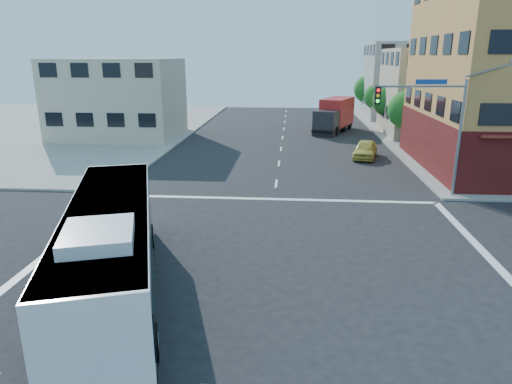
{
  "coord_description": "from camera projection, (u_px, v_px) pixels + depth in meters",
  "views": [
    {
      "loc": [
        0.99,
        -16.61,
        8.27
      ],
      "look_at": [
        -0.73,
        5.04,
        1.77
      ],
      "focal_mm": 32.0,
      "sensor_mm": 36.0,
      "label": 1
    }
  ],
  "objects": [
    {
      "name": "transit_bus",
      "position": [
        112.0,
        248.0,
        15.89
      ],
      "size": [
        6.4,
        12.86,
        3.74
      ],
      "rotation": [
        0.0,
        0.0,
        0.31
      ],
      "color": "black",
      "rests_on": "ground"
    },
    {
      "name": "ground",
      "position": [
        264.0,
        270.0,
        18.31
      ],
      "size": [
        120.0,
        120.0,
        0.0
      ],
      "primitive_type": "plane",
      "color": "black",
      "rests_on": "ground"
    },
    {
      "name": "parked_car",
      "position": [
        365.0,
        149.0,
        38.2
      ],
      "size": [
        2.77,
        4.66,
        1.49
      ],
      "primitive_type": "imported",
      "rotation": [
        0.0,
        0.0,
        -0.25
      ],
      "color": "gold",
      "rests_on": "ground"
    },
    {
      "name": "street_tree_d",
      "position": [
        369.0,
        87.0,
        65.88
      ],
      "size": [
        4.0,
        4.0,
        6.03
      ],
      "color": "#392015",
      "rests_on": "ground"
    },
    {
      "name": "building_west",
      "position": [
        118.0,
        99.0,
        47.08
      ],
      "size": [
        12.06,
        10.06,
        8.0
      ],
      "color": "beige",
      "rests_on": "ground"
    },
    {
      "name": "building_east_far",
      "position": [
        412.0,
        81.0,
        61.4
      ],
      "size": [
        12.06,
        10.06,
        10.0
      ],
      "color": "#9E9F9A",
      "rests_on": "ground"
    },
    {
      "name": "street_tree_b",
      "position": [
        391.0,
        98.0,
        50.63
      ],
      "size": [
        3.8,
        3.8,
        5.79
      ],
      "color": "#392015",
      "rests_on": "ground"
    },
    {
      "name": "building_east_near",
      "position": [
        445.0,
        93.0,
        48.17
      ],
      "size": [
        12.06,
        10.06,
        9.0
      ],
      "color": "tan",
      "rests_on": "ground"
    },
    {
      "name": "street_tree_a",
      "position": [
        408.0,
        107.0,
        43.04
      ],
      "size": [
        3.6,
        3.6,
        5.53
      ],
      "color": "#392015",
      "rests_on": "ground"
    },
    {
      "name": "box_truck",
      "position": [
        334.0,
        116.0,
        51.25
      ],
      "size": [
        5.21,
        8.44,
        3.67
      ],
      "rotation": [
        0.0,
        0.0,
        -0.38
      ],
      "color": "black",
      "rests_on": "ground"
    },
    {
      "name": "street_tree_c",
      "position": [
        378.0,
        95.0,
        58.36
      ],
      "size": [
        3.4,
        3.4,
        5.29
      ],
      "color": "#392015",
      "rests_on": "ground"
    },
    {
      "name": "signal_mast_ne",
      "position": [
        433.0,
        115.0,
        26.33
      ],
      "size": [
        7.91,
        1.13,
        8.07
      ],
      "color": "gray",
      "rests_on": "ground"
    }
  ]
}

